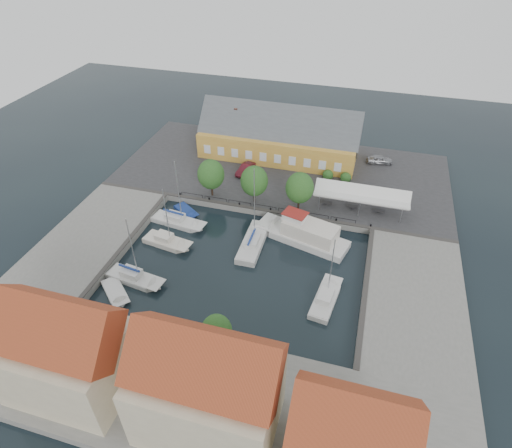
{
  "coord_description": "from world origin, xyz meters",
  "views": [
    {
      "loc": [
        13.51,
        -41.09,
        39.03
      ],
      "look_at": [
        0.0,
        6.0,
        1.5
      ],
      "focal_mm": 30.0,
      "sensor_mm": 36.0,
      "label": 1
    }
  ],
  "objects_px": {
    "warehouse": "(276,137)",
    "launch_nw": "(186,212)",
    "tent_canopy": "(362,195)",
    "west_boat_b": "(167,242)",
    "trawler": "(305,235)",
    "launch_sw": "(116,293)",
    "west_boat_a": "(178,222)",
    "car_red": "(246,169)",
    "east_boat_c": "(325,300)",
    "center_sailboat": "(253,244)",
    "car_silver": "(380,160)",
    "west_boat_d": "(135,279)"
  },
  "relations": [
    {
      "from": "trawler",
      "to": "west_boat_b",
      "type": "xyz_separation_m",
      "value": [
        -18.67,
        -6.1,
        -0.76
      ]
    },
    {
      "from": "trawler",
      "to": "launch_nw",
      "type": "distance_m",
      "value": 19.21
    },
    {
      "from": "trawler",
      "to": "launch_sw",
      "type": "height_order",
      "value": "trawler"
    },
    {
      "from": "east_boat_c",
      "to": "west_boat_d",
      "type": "height_order",
      "value": "west_boat_d"
    },
    {
      "from": "car_silver",
      "to": "trawler",
      "type": "height_order",
      "value": "trawler"
    },
    {
      "from": "car_red",
      "to": "west_boat_b",
      "type": "bearing_deg",
      "value": -93.03
    },
    {
      "from": "warehouse",
      "to": "west_boat_b",
      "type": "distance_m",
      "value": 30.03
    },
    {
      "from": "warehouse",
      "to": "launch_nw",
      "type": "bearing_deg",
      "value": -114.22
    },
    {
      "from": "tent_canopy",
      "to": "center_sailboat",
      "type": "bearing_deg",
      "value": -139.22
    },
    {
      "from": "center_sailboat",
      "to": "west_boat_a",
      "type": "xyz_separation_m",
      "value": [
        -12.34,
        1.96,
        -0.09
      ]
    },
    {
      "from": "car_red",
      "to": "west_boat_b",
      "type": "xyz_separation_m",
      "value": [
        -5.48,
        -20.18,
        -1.51
      ]
    },
    {
      "from": "center_sailboat",
      "to": "car_red",
      "type": "bearing_deg",
      "value": 110.16
    },
    {
      "from": "car_red",
      "to": "east_boat_c",
      "type": "relative_size",
      "value": 0.48
    },
    {
      "from": "car_red",
      "to": "east_boat_c",
      "type": "height_order",
      "value": "east_boat_c"
    },
    {
      "from": "tent_canopy",
      "to": "launch_sw",
      "type": "relative_size",
      "value": 2.58
    },
    {
      "from": "center_sailboat",
      "to": "trawler",
      "type": "distance_m",
      "value": 7.59
    },
    {
      "from": "trawler",
      "to": "launch_nw",
      "type": "xyz_separation_m",
      "value": [
        -19.11,
        1.74,
        -0.93
      ]
    },
    {
      "from": "center_sailboat",
      "to": "trawler",
      "type": "xyz_separation_m",
      "value": [
        6.83,
        3.25,
        0.65
      ]
    },
    {
      "from": "launch_sw",
      "to": "trawler",
      "type": "bearing_deg",
      "value": 38.75
    },
    {
      "from": "warehouse",
      "to": "east_boat_c",
      "type": "height_order",
      "value": "warehouse"
    },
    {
      "from": "warehouse",
      "to": "west_boat_b",
      "type": "height_order",
      "value": "warehouse"
    },
    {
      "from": "tent_canopy",
      "to": "center_sailboat",
      "type": "height_order",
      "value": "center_sailboat"
    },
    {
      "from": "car_silver",
      "to": "launch_nw",
      "type": "relative_size",
      "value": 0.93
    },
    {
      "from": "west_boat_b",
      "to": "tent_canopy",
      "type": "bearing_deg",
      "value": 29.79
    },
    {
      "from": "west_boat_b",
      "to": "center_sailboat",
      "type": "bearing_deg",
      "value": 13.51
    },
    {
      "from": "warehouse",
      "to": "car_silver",
      "type": "height_order",
      "value": "warehouse"
    },
    {
      "from": "tent_canopy",
      "to": "trawler",
      "type": "bearing_deg",
      "value": -128.57
    },
    {
      "from": "center_sailboat",
      "to": "east_boat_c",
      "type": "bearing_deg",
      "value": -33.26
    },
    {
      "from": "west_boat_a",
      "to": "warehouse",
      "type": "bearing_deg",
      "value": 68.47
    },
    {
      "from": "east_boat_c",
      "to": "launch_sw",
      "type": "height_order",
      "value": "east_boat_c"
    },
    {
      "from": "tent_canopy",
      "to": "launch_nw",
      "type": "xyz_separation_m",
      "value": [
        -25.85,
        -6.71,
        -3.59
      ]
    },
    {
      "from": "car_silver",
      "to": "car_red",
      "type": "height_order",
      "value": "car_silver"
    },
    {
      "from": "warehouse",
      "to": "center_sailboat",
      "type": "relative_size",
      "value": 2.27
    },
    {
      "from": "tent_canopy",
      "to": "trawler",
      "type": "relative_size",
      "value": 1.0
    },
    {
      "from": "tent_canopy",
      "to": "west_boat_b",
      "type": "xyz_separation_m",
      "value": [
        -25.41,
        -14.55,
        -3.42
      ]
    },
    {
      "from": "warehouse",
      "to": "west_boat_a",
      "type": "bearing_deg",
      "value": -111.53
    },
    {
      "from": "west_boat_a",
      "to": "car_red",
      "type": "bearing_deg",
      "value": 68.75
    },
    {
      "from": "tent_canopy",
      "to": "launch_sw",
      "type": "height_order",
      "value": "tent_canopy"
    },
    {
      "from": "center_sailboat",
      "to": "west_boat_d",
      "type": "distance_m",
      "value": 16.5
    },
    {
      "from": "car_red",
      "to": "center_sailboat",
      "type": "xyz_separation_m",
      "value": [
        6.36,
        -17.33,
        -1.4
      ]
    },
    {
      "from": "west_boat_a",
      "to": "west_boat_b",
      "type": "relative_size",
      "value": 1.14
    },
    {
      "from": "warehouse",
      "to": "car_silver",
      "type": "relative_size",
      "value": 6.3
    },
    {
      "from": "warehouse",
      "to": "trawler",
      "type": "bearing_deg",
      "value": -66.16
    },
    {
      "from": "car_red",
      "to": "launch_sw",
      "type": "xyz_separation_m",
      "value": [
        -7.44,
        -30.64,
        -1.68
      ]
    },
    {
      "from": "car_silver",
      "to": "launch_sw",
      "type": "distance_m",
      "value": 50.12
    },
    {
      "from": "warehouse",
      "to": "launch_nw",
      "type": "height_order",
      "value": "warehouse"
    },
    {
      "from": "tent_canopy",
      "to": "car_silver",
      "type": "distance_m",
      "value": 15.74
    },
    {
      "from": "launch_nw",
      "to": "launch_sw",
      "type": "bearing_deg",
      "value": -94.76
    },
    {
      "from": "center_sailboat",
      "to": "west_boat_d",
      "type": "relative_size",
      "value": 1.18
    },
    {
      "from": "west_boat_a",
      "to": "launch_nw",
      "type": "relative_size",
      "value": 2.33
    }
  ]
}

